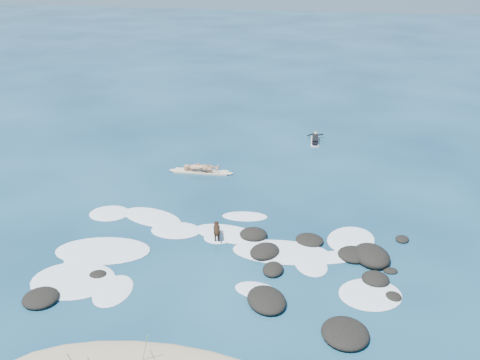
# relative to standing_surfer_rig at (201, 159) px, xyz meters

# --- Properties ---
(ground) EXTENTS (160.00, 160.00, 0.00)m
(ground) POSITION_rel_standing_surfer_rig_xyz_m (2.52, -6.53, -0.75)
(ground) COLOR #0A2642
(ground) RESTS_ON ground
(reef_rocks) EXTENTS (12.91, 7.42, 0.58)m
(reef_rocks) POSITION_rel_standing_surfer_rig_xyz_m (5.72, -8.34, -0.64)
(reef_rocks) COLOR black
(reef_rocks) RESTS_ON ground
(breaking_foam) EXTENTS (13.22, 7.68, 0.12)m
(breaking_foam) POSITION_rel_standing_surfer_rig_xyz_m (2.03, -7.35, -0.74)
(breaking_foam) COLOR white
(breaking_foam) RESTS_ON ground
(standing_surfer_rig) EXTENTS (3.32, 0.71, 1.89)m
(standing_surfer_rig) POSITION_rel_standing_surfer_rig_xyz_m (0.00, 0.00, 0.00)
(standing_surfer_rig) COLOR beige
(standing_surfer_rig) RESTS_ON ground
(paddling_surfer_rig) EXTENTS (0.98, 2.19, 0.38)m
(paddling_surfer_rig) POSITION_rel_standing_surfer_rig_xyz_m (5.39, 5.83, -0.62)
(paddling_surfer_rig) COLOR silver
(paddling_surfer_rig) RESTS_ON ground
(dog) EXTENTS (0.43, 1.00, 0.65)m
(dog) POSITION_rel_standing_surfer_rig_xyz_m (2.34, -6.38, -0.32)
(dog) COLOR black
(dog) RESTS_ON ground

